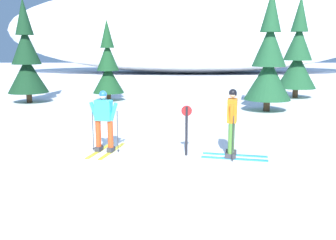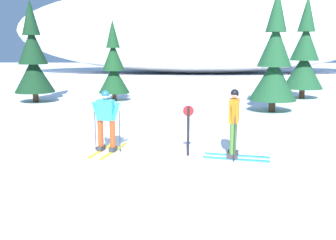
% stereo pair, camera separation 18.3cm
% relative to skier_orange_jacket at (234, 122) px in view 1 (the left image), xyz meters
% --- Properties ---
extents(ground_plane, '(120.00, 120.00, 0.00)m').
position_rel_skier_orange_jacket_xyz_m(ground_plane, '(-2.13, 0.86, -0.96)').
color(ground_plane, white).
extents(skier_orange_jacket, '(1.76, 0.84, 1.80)m').
position_rel_skier_orange_jacket_xyz_m(skier_orange_jacket, '(0.00, 0.00, 0.00)').
color(skier_orange_jacket, '#2893CC').
rests_on(skier_orange_jacket, ground).
extents(skier_cyan_jacket, '(0.87, 1.76, 1.70)m').
position_rel_skier_orange_jacket_xyz_m(skier_cyan_jacket, '(-3.40, 0.50, -0.06)').
color(skier_cyan_jacket, gold).
rests_on(skier_cyan_jacket, ground).
extents(pine_tree_far_left, '(2.04, 2.04, 5.28)m').
position_rel_skier_orange_jacket_xyz_m(pine_tree_far_left, '(-8.91, 9.83, 1.25)').
color(pine_tree_far_left, '#47301E').
rests_on(pine_tree_far_left, ground).
extents(pine_tree_center_left, '(1.66, 1.66, 4.30)m').
position_rel_skier_orange_jacket_xyz_m(pine_tree_center_left, '(-4.86, 10.51, 0.84)').
color(pine_tree_center_left, '#47301E').
rests_on(pine_tree_center_left, ground).
extents(pine_tree_center_right, '(2.06, 2.06, 5.34)m').
position_rel_skier_orange_jacket_xyz_m(pine_tree_center_right, '(2.80, 7.15, 1.27)').
color(pine_tree_center_right, '#47301E').
rests_on(pine_tree_center_right, ground).
extents(pine_tree_far_right, '(2.18, 2.18, 5.64)m').
position_rel_skier_orange_jacket_xyz_m(pine_tree_far_right, '(5.61, 11.68, 1.40)').
color(pine_tree_far_right, '#47301E').
rests_on(pine_tree_far_right, ground).
extents(snow_ridge_background, '(40.59, 15.60, 9.33)m').
position_rel_skier_orange_jacket_xyz_m(snow_ridge_background, '(1.17, 32.63, 3.71)').
color(snow_ridge_background, white).
rests_on(snow_ridge_background, ground).
extents(trail_marker_post, '(0.28, 0.07, 1.35)m').
position_rel_skier_orange_jacket_xyz_m(trail_marker_post, '(-1.17, 0.18, -0.19)').
color(trail_marker_post, black).
rests_on(trail_marker_post, ground).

